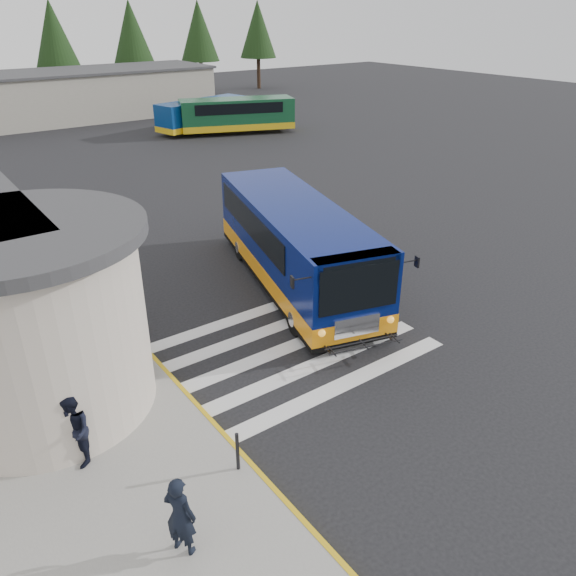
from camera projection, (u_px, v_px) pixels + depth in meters
ground at (284, 332)px, 17.87m from camera, size 140.00×140.00×0.00m
curb_strip at (115, 317)px, 18.60m from camera, size 0.12×34.00×0.16m
crosswalk at (286, 348)px, 17.03m from camera, size 8.00×5.35×0.01m
depot_building at (66, 95)px, 50.41m from camera, size 26.40×8.40×4.20m
tree_line at (36, 35)px, 54.24m from camera, size 58.40×4.40×10.00m
transit_bus at (295, 248)px, 20.31m from camera, size 5.96×11.17×3.06m
pedestrian_a at (180, 515)px, 10.17m from camera, size 0.69×0.76×1.75m
pedestrian_b at (73, 431)px, 12.16m from camera, size 0.71×0.90×1.81m
bollard at (238, 451)px, 12.18m from camera, size 0.08×0.08×0.98m
far_bus_a at (203, 113)px, 46.24m from camera, size 8.47×4.09×2.11m
far_bus_b at (237, 114)px, 45.20m from camera, size 9.36×5.54×2.33m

